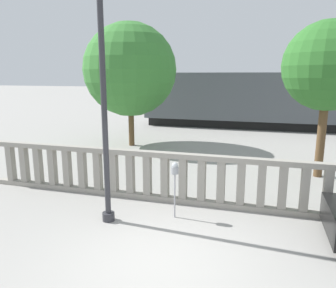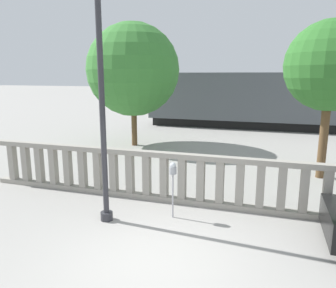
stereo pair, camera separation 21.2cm
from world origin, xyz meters
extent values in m
plane|color=gray|center=(0.00, 0.00, 0.00)|extent=(160.00, 160.00, 0.00)
cube|color=gray|center=(0.00, 2.94, 0.07)|extent=(12.62, 0.24, 0.14)
cube|color=gray|center=(0.00, 2.94, 1.31)|extent=(12.62, 0.24, 0.14)
cube|color=gray|center=(-5.84, 2.94, 0.69)|extent=(0.20, 0.20, 1.10)
cube|color=gray|center=(-5.33, 2.94, 0.69)|extent=(0.20, 0.20, 1.10)
cube|color=gray|center=(-4.82, 2.94, 0.69)|extent=(0.20, 0.20, 1.10)
cube|color=gray|center=(-4.32, 2.94, 0.69)|extent=(0.20, 0.20, 1.10)
cube|color=gray|center=(-3.81, 2.94, 0.69)|extent=(0.20, 0.20, 1.10)
cube|color=gray|center=(-3.30, 2.94, 0.69)|extent=(0.20, 0.20, 1.10)
cube|color=gray|center=(-2.79, 2.94, 0.69)|extent=(0.20, 0.20, 1.10)
cube|color=gray|center=(-2.28, 2.94, 0.69)|extent=(0.20, 0.20, 1.10)
cube|color=gray|center=(-1.78, 2.94, 0.69)|extent=(0.20, 0.20, 1.10)
cube|color=gray|center=(-1.27, 2.94, 0.69)|extent=(0.20, 0.20, 1.10)
cube|color=gray|center=(-0.76, 2.94, 0.69)|extent=(0.20, 0.20, 1.10)
cube|color=gray|center=(-0.25, 2.94, 0.69)|extent=(0.20, 0.20, 1.10)
cube|color=gray|center=(0.25, 2.94, 0.69)|extent=(0.20, 0.20, 1.10)
cube|color=gray|center=(0.76, 2.94, 0.69)|extent=(0.20, 0.20, 1.10)
cube|color=gray|center=(1.27, 2.94, 0.69)|extent=(0.20, 0.20, 1.10)
cube|color=gray|center=(1.78, 2.94, 0.69)|extent=(0.20, 0.20, 1.10)
cube|color=gray|center=(2.28, 2.94, 0.69)|extent=(0.20, 0.20, 1.10)
cube|color=gray|center=(2.79, 2.94, 0.69)|extent=(0.20, 0.20, 1.10)
cube|color=gray|center=(3.30, 2.94, 0.69)|extent=(0.20, 0.20, 1.10)
cylinder|color=#2D2D33|center=(-1.70, 1.36, 0.10)|extent=(0.29, 0.29, 0.20)
cylinder|color=#2D2D33|center=(-1.70, 1.36, 2.79)|extent=(0.13, 0.13, 5.18)
cylinder|color=#99999E|center=(-0.23, 1.98, 0.56)|extent=(0.04, 0.04, 1.11)
cylinder|color=gray|center=(-0.23, 1.98, 1.20)|extent=(0.18, 0.18, 0.17)
sphere|color=#B2B7BC|center=(-0.23, 1.98, 1.32)|extent=(0.15, 0.15, 0.15)
cube|color=black|center=(3.56, 16.98, 0.28)|extent=(18.69, 2.50, 0.55)
cube|color=#4C5156|center=(3.56, 16.98, 2.04)|extent=(19.08, 3.13, 2.99)
cube|color=black|center=(1.61, 29.16, 0.28)|extent=(21.66, 2.40, 0.55)
cube|color=navy|center=(1.61, 29.16, 2.03)|extent=(22.10, 3.00, 2.96)
cylinder|color=brown|center=(-4.42, 9.42, 1.00)|extent=(0.27, 0.27, 2.00)
sphere|color=#387A33|center=(-4.42, 9.42, 3.64)|extent=(4.37, 4.37, 4.37)
cylinder|color=brown|center=(3.63, 6.54, 1.31)|extent=(0.28, 0.28, 2.62)
sphere|color=#2D6B28|center=(3.63, 6.54, 3.70)|extent=(2.89, 2.89, 2.89)
camera|label=1|loc=(1.70, -5.24, 3.44)|focal=35.00mm
camera|label=2|loc=(1.91, -5.18, 3.44)|focal=35.00mm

